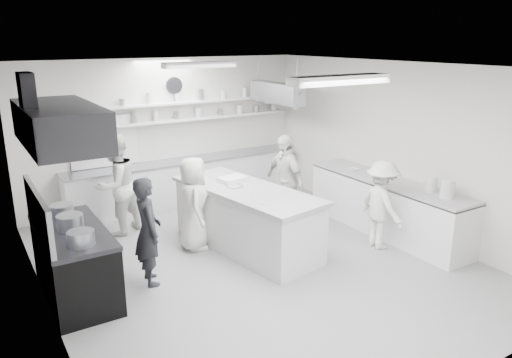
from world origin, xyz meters
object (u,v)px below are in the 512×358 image
cook_stove (148,231)px  cook_back (116,185)px  back_counter (187,182)px  right_counter (387,207)px  prep_island (247,220)px  stove (75,265)px

cook_stove → cook_back: cook_back is taller
back_counter → right_counter: size_ratio=1.52×
right_counter → cook_stove: (-4.27, 0.43, 0.31)m
right_counter → prep_island: 2.59m
right_counter → prep_island: prep_island is taller
back_counter → cook_back: (-1.75, -0.92, 0.44)m
stove → back_counter: 4.03m
right_counter → cook_stove: size_ratio=2.11×
stove → cook_stove: cook_stove is taller
stove → back_counter: size_ratio=0.36×
prep_island → cook_stove: bearing=-179.8°
right_counter → cook_stove: bearing=174.3°
back_counter → prep_island: prep_island is taller
back_counter → cook_back: 2.02m
stove → prep_island: size_ratio=0.67×
cook_stove → back_counter: bearing=-26.4°
stove → right_counter: right_counter is taller
prep_island → cook_stove: cook_stove is taller
right_counter → cook_back: bearing=148.8°
cook_stove → right_counter: bearing=-89.2°
back_counter → cook_stove: (-1.92, -2.97, 0.32)m
stove → back_counter: back_counter is taller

